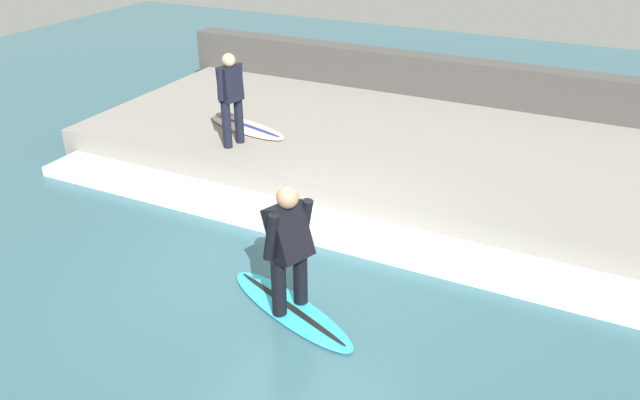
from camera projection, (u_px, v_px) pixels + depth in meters
name	position (u px, v px, depth m)	size (l,w,h in m)	color
ground_plane	(295.00, 273.00, 7.75)	(28.00, 28.00, 0.00)	#335B66
concrete_ledge	(396.00, 151.00, 10.53)	(4.40, 10.63, 0.50)	gray
back_wall	(439.00, 89.00, 12.30)	(0.50, 11.16, 1.27)	#474442
wave_foam_crest	(331.00, 229.00, 8.55)	(0.76, 10.10, 0.16)	silver
surfboard_riding	(290.00, 309.00, 7.06)	(1.17, 2.00, 0.07)	#2DADD1
surfer_riding	(289.00, 244.00, 6.66)	(0.54, 0.56, 1.52)	black
surfer_waiting_near	(231.00, 95.00, 9.75)	(0.50, 0.31, 1.49)	black
surfboard_waiting_near	(247.00, 127.00, 10.75)	(0.96, 1.81, 0.07)	beige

